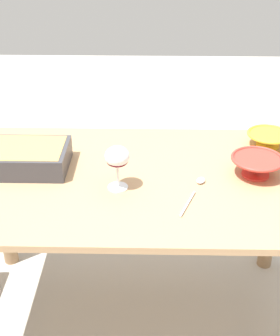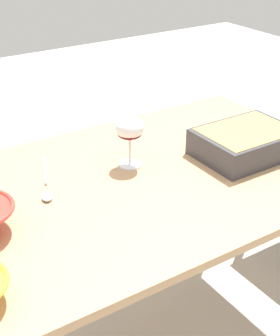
# 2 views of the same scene
# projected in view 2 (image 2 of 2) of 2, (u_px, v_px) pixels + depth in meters

# --- Properties ---
(dining_table) EXTENTS (1.44, 0.84, 0.73)m
(dining_table) POSITION_uv_depth(u_px,v_px,m) (129.00, 218.00, 1.58)
(dining_table) COLOR tan
(dining_table) RESTS_ON ground_plane
(wine_glass) EXTENTS (0.09, 0.09, 0.17)m
(wine_glass) POSITION_uv_depth(u_px,v_px,m) (130.00, 131.00, 1.54)
(wine_glass) COLOR white
(wine_glass) RESTS_ON dining_table
(casserole_dish) EXTENTS (0.31, 0.23, 0.09)m
(casserole_dish) POSITION_uv_depth(u_px,v_px,m) (246.00, 141.00, 1.65)
(casserole_dish) COLOR #38383D
(casserole_dish) RESTS_ON dining_table
(serving_spoon) EXTENTS (0.11, 0.25, 0.01)m
(serving_spoon) POSITION_uv_depth(u_px,v_px,m) (46.00, 187.00, 1.47)
(serving_spoon) COLOR silver
(serving_spoon) RESTS_ON dining_table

